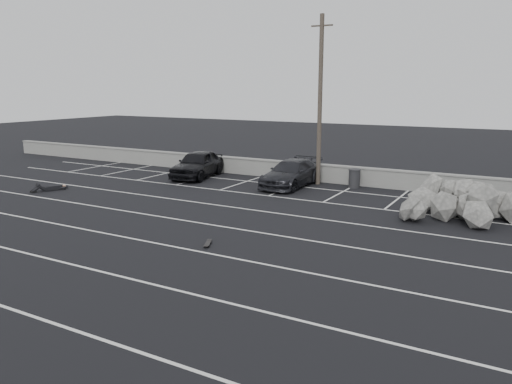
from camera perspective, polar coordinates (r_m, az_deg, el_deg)
The scene contains 10 objects.
ground at distance 19.12m, azimuth -14.11°, elevation -5.16°, with size 120.00×120.00×0.00m, color black.
seawall at distance 30.41m, azimuth 4.17°, elevation 2.53°, with size 50.00×0.45×1.06m.
stall_lines at distance 22.43m, azimuth -6.55°, elevation -2.33°, with size 36.00×20.05×0.01m.
car_left at distance 31.07m, azimuth -6.68°, elevation 3.20°, with size 1.96×4.88×1.66m, color black.
car_right at distance 28.13m, azimuth 4.03°, elevation 2.14°, with size 2.05×5.04×1.46m, color black.
utility_pole at distance 28.48m, azimuth 7.33°, elevation 10.31°, with size 1.25×0.25×9.37m.
trash_bin at distance 28.20m, azimuth 11.18°, elevation 1.55°, with size 0.89×0.89×1.04m.
riprap_pile at distance 23.00m, azimuth 22.32°, elevation -1.61°, with size 5.26×4.01×1.13m.
person at distance 29.27m, azimuth -22.03°, elevation 0.69°, with size 1.73×2.56×0.48m, color black, non-canonical shape.
skateboard at distance 17.82m, azimuth -5.55°, elevation -5.90°, with size 0.45×0.69×0.08m.
Camera 1 is at (12.72, -13.17, 5.50)m, focal length 35.00 mm.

